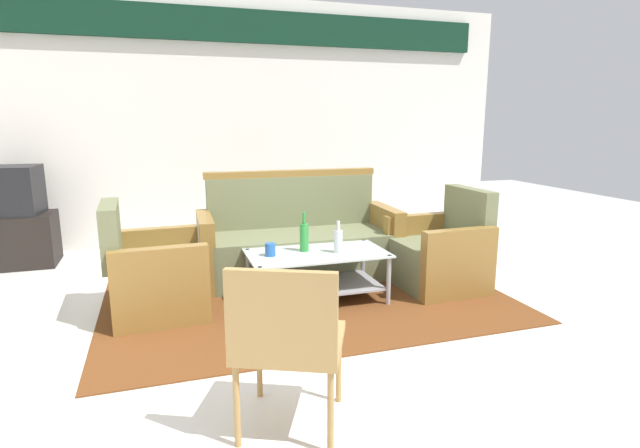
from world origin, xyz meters
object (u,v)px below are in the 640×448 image
at_px(armchair_left, 154,277).
at_px(armchair_right, 440,255).
at_px(cup, 270,250).
at_px(bottle_green, 304,236).
at_px(couch, 298,243).
at_px(tv_stand, 12,240).
at_px(coffee_table, 317,269).
at_px(bottle_clear, 338,241).
at_px(television, 6,191).
at_px(wicker_chair, 287,335).

bearing_deg(armchair_left, armchair_right, 84.79).
bearing_deg(cup, bottle_green, 11.76).
bearing_deg(couch, tv_stand, -22.78).
bearing_deg(armchair_right, armchair_left, 85.41).
distance_m(coffee_table, bottle_clear, 0.29).
relative_size(coffee_table, bottle_clear, 4.31).
bearing_deg(armchair_left, bottle_clear, 79.87).
bearing_deg(television, coffee_table, 149.16).
xyz_separation_m(couch, coffee_table, (-0.03, -0.68, -0.04)).
xyz_separation_m(cup, television, (-2.21, 1.88, 0.30)).
relative_size(cup, television, 0.16).
height_order(armchair_left, bottle_green, armchair_left).
xyz_separation_m(armchair_right, cup, (-1.50, -0.00, 0.17)).
relative_size(armchair_right, wicker_chair, 1.01).
height_order(armchair_right, bottle_clear, armchair_right).
height_order(armchair_right, bottle_green, armchair_right).
xyz_separation_m(armchair_right, bottle_green, (-1.21, 0.06, 0.24)).
relative_size(armchair_left, coffee_table, 0.77).
relative_size(coffee_table, wicker_chair, 1.31).
bearing_deg(tv_stand, cup, -40.24).
bearing_deg(bottle_green, television, 144.06).
height_order(cup, wicker_chair, wicker_chair).
bearing_deg(coffee_table, bottle_green, 141.32).
bearing_deg(tv_stand, bottle_clear, -35.22).
bearing_deg(armchair_right, wicker_chair, 130.91).
relative_size(coffee_table, bottle_green, 3.46).
height_order(armchair_right, coffee_table, armchair_right).
bearing_deg(armchair_right, television, 61.67).
bearing_deg(television, bottle_green, 149.25).
distance_m(armchair_left, tv_stand, 2.21).
height_order(coffee_table, tv_stand, tv_stand).
relative_size(armchair_left, cup, 8.50).
bearing_deg(armchair_left, bottle_green, 84.44).
height_order(cup, television, television).
height_order(coffee_table, bottle_green, bottle_green).
distance_m(armchair_right, coffee_table, 1.13).
xyz_separation_m(couch, tv_stand, (-2.62, 1.20, -0.06)).
relative_size(bottle_clear, tv_stand, 0.32).
xyz_separation_m(bottle_green, cup, (-0.29, -0.06, -0.07)).
distance_m(television, wicker_chair, 4.01).
height_order(bottle_green, tv_stand, bottle_green).
relative_size(cup, wicker_chair, 0.12).
bearing_deg(coffee_table, armchair_right, 0.57).
height_order(coffee_table, television, television).
bearing_deg(bottle_clear, wicker_chair, -117.44).
relative_size(couch, armchair_right, 2.14).
xyz_separation_m(armchair_left, coffee_table, (1.24, -0.13, -0.02)).
bearing_deg(bottle_green, cup, -168.24).
relative_size(cup, tv_stand, 0.12).
height_order(armchair_right, cup, armchair_right).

